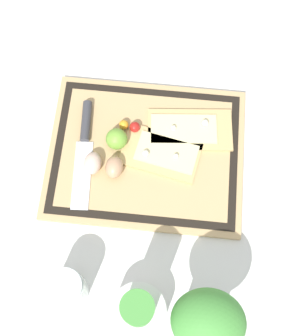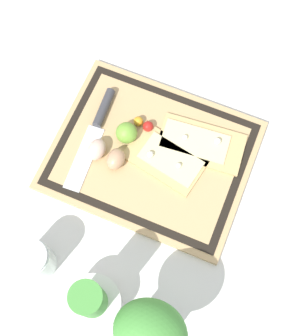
{
  "view_description": "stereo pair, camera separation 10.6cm",
  "coord_description": "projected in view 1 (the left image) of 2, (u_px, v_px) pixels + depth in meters",
  "views": [
    {
      "loc": [
        -0.04,
        0.4,
        1.03
      ],
      "look_at": [
        0.0,
        0.05,
        0.03
      ],
      "focal_mm": 50.0,
      "sensor_mm": 36.0,
      "label": 1
    },
    {
      "loc": [
        -0.14,
        0.38,
        1.03
      ],
      "look_at": [
        0.0,
        0.05,
        0.03
      ],
      "focal_mm": 50.0,
      "sensor_mm": 36.0,
      "label": 2
    }
  ],
  "objects": [
    {
      "name": "knife",
      "position": [
        85.0,
        136.0,
        1.1
      ],
      "size": [
        0.05,
        0.27,
        0.02
      ],
      "color": "silver",
      "rests_on": "cutting_board"
    },
    {
      "name": "cherry_tomato_red",
      "position": [
        135.0,
        127.0,
        1.1
      ],
      "size": [
        0.03,
        0.03,
        0.03
      ],
      "primitive_type": "sphere",
      "color": "red",
      "rests_on": "cutting_board"
    },
    {
      "name": "pizza_slice_far",
      "position": [
        162.0,
        154.0,
        1.09
      ],
      "size": [
        0.2,
        0.14,
        0.02
      ],
      "color": "tan",
      "rests_on": "cutting_board"
    },
    {
      "name": "herb_pot",
      "position": [
        138.0,
        311.0,
        0.92
      ],
      "size": [
        0.11,
        0.11,
        0.2
      ],
      "color": "white",
      "rests_on": "ground_plane"
    },
    {
      "name": "egg_brown",
      "position": [
        114.0,
        167.0,
        1.06
      ],
      "size": [
        0.04,
        0.05,
        0.04
      ],
      "primitive_type": "ellipsoid",
      "color": "tan",
      "rests_on": "cutting_board"
    },
    {
      "name": "egg_pink",
      "position": [
        93.0,
        163.0,
        1.06
      ],
      "size": [
        0.04,
        0.05,
        0.04
      ],
      "primitive_type": "ellipsoid",
      "color": "beige",
      "rests_on": "cutting_board"
    },
    {
      "name": "sauce_jar",
      "position": [
        68.0,
        289.0,
        0.96
      ],
      "size": [
        0.08,
        0.08,
        0.11
      ],
      "color": "silver",
      "rests_on": "ground_plane"
    },
    {
      "name": "cutting_board",
      "position": [
        146.0,
        154.0,
        1.1
      ],
      "size": [
        0.46,
        0.37,
        0.02
      ],
      "color": "tan",
      "rests_on": "ground_plane"
    },
    {
      "name": "pizza_slice_near",
      "position": [
        189.0,
        129.0,
        1.11
      ],
      "size": [
        0.21,
        0.12,
        0.02
      ],
      "color": "tan",
      "rests_on": "cutting_board"
    },
    {
      "name": "herb_glass",
      "position": [
        206.0,
        322.0,
        0.86
      ],
      "size": [
        0.14,
        0.12,
        0.22
      ],
      "color": "silver",
      "rests_on": "ground_plane"
    },
    {
      "name": "lime",
      "position": [
        117.0,
        139.0,
        1.08
      ],
      "size": [
        0.05,
        0.05,
        0.05
      ],
      "primitive_type": "sphere",
      "color": "#70A838",
      "rests_on": "cutting_board"
    },
    {
      "name": "ground_plane",
      "position": [
        146.0,
        155.0,
        1.11
      ],
      "size": [
        6.0,
        6.0,
        0.0
      ],
      "primitive_type": "plane",
      "color": "silver"
    },
    {
      "name": "cherry_tomato_yellow",
      "position": [
        124.0,
        125.0,
        1.1
      ],
      "size": [
        0.02,
        0.02,
        0.02
      ],
      "primitive_type": "sphere",
      "color": "gold",
      "rests_on": "cutting_board"
    }
  ]
}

